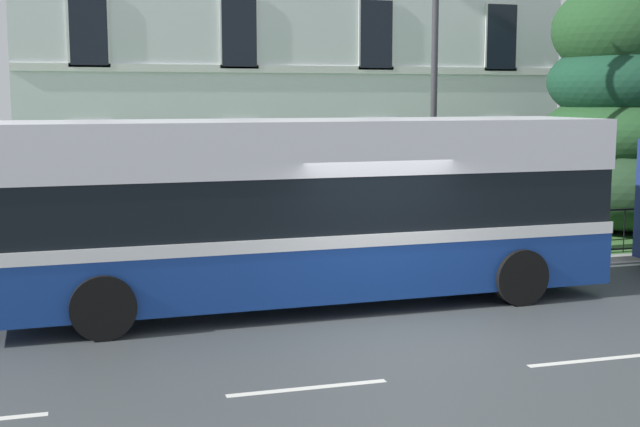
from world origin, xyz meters
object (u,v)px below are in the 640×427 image
(georgian_townhouse, at_px, (268,5))
(street_lamp_post, at_px, (435,55))
(evergreen_tree, at_px, (625,122))
(litter_bin, at_px, (583,226))
(single_decker_bus, at_px, (307,208))

(georgian_townhouse, bearing_deg, street_lamp_post, -83.99)
(evergreen_tree, relative_size, litter_bin, 5.94)
(georgian_townhouse, distance_m, single_decker_bus, 15.00)
(georgian_townhouse, distance_m, evergreen_tree, 12.07)
(georgian_townhouse, xyz_separation_m, litter_bin, (4.50, -11.36, -5.79))
(evergreen_tree, bearing_deg, litter_bin, -138.75)
(street_lamp_post, bearing_deg, litter_bin, -10.01)
(evergreen_tree, distance_m, litter_bin, 4.08)
(litter_bin, bearing_deg, single_decker_bus, -159.62)
(georgian_townhouse, distance_m, litter_bin, 13.52)
(street_lamp_post, bearing_deg, single_decker_bus, -138.94)
(single_decker_bus, height_order, litter_bin, single_decker_bus)
(evergreen_tree, distance_m, street_lamp_post, 6.36)
(single_decker_bus, relative_size, street_lamp_post, 1.40)
(georgian_townhouse, relative_size, evergreen_tree, 2.52)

